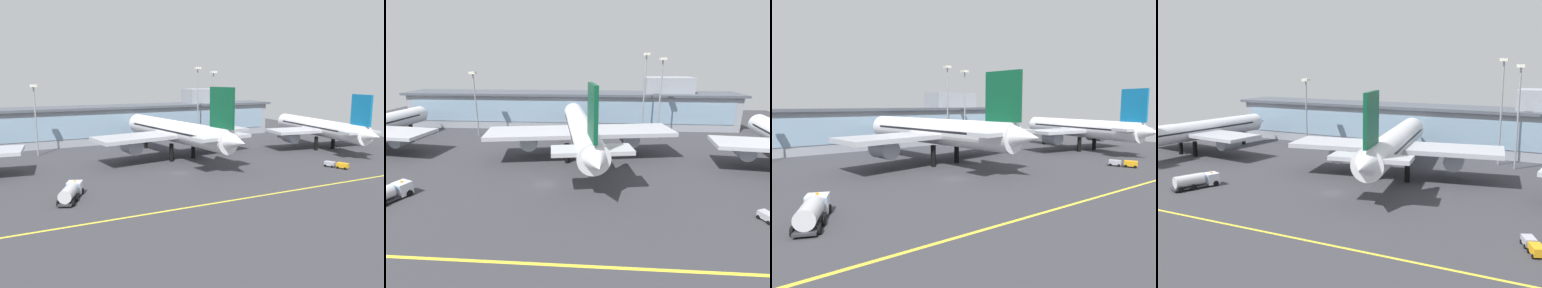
% 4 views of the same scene
% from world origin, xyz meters
% --- Properties ---
extents(ground_plane, '(180.00, 180.00, 0.00)m').
position_xyz_m(ground_plane, '(0.00, 0.00, 0.00)').
color(ground_plane, '#38383D').
extents(taxiway_centreline_stripe, '(144.00, 0.50, 0.01)m').
position_xyz_m(taxiway_centreline_stripe, '(0.00, -22.00, 0.01)').
color(taxiway_centreline_stripe, yellow).
rests_on(taxiway_centreline_stripe, ground).
extents(terminal_building, '(116.61, 14.00, 17.41)m').
position_xyz_m(terminal_building, '(1.82, 50.59, 6.62)').
color(terminal_building, '#9399A3').
rests_on(terminal_building, ground).
extents(airliner_near_right, '(45.54, 54.31, 19.52)m').
position_xyz_m(airliner_near_right, '(5.92, 16.09, 7.14)').
color(airliner_near_right, black).
rests_on(airliner_near_right, ground).
extents(airliner_far_right, '(33.62, 47.24, 17.23)m').
position_xyz_m(airliner_far_right, '(51.61, 10.09, 6.30)').
color(airliner_far_right, black).
rests_on(airliner_far_right, ground).
extents(fuel_tanker_truck, '(5.71, 9.30, 2.90)m').
position_xyz_m(fuel_tanker_truck, '(-25.47, -8.91, 1.51)').
color(fuel_tanker_truck, black).
rests_on(fuel_tanker_truck, ground).
extents(baggage_tug_near, '(3.71, 5.74, 1.40)m').
position_xyz_m(baggage_tug_near, '(36.26, -11.81, 0.79)').
color(baggage_tug_near, black).
rests_on(baggage_tug_near, ground).
extents(apron_light_mast_west, '(1.80, 1.80, 23.81)m').
position_xyz_m(apron_light_mast_west, '(28.13, 35.50, 15.56)').
color(apron_light_mast_west, gray).
rests_on(apron_light_mast_west, ground).
extents(apron_light_mast_east, '(1.80, 1.80, 25.16)m').
position_xyz_m(apron_light_mast_east, '(23.94, 38.80, 16.30)').
color(apron_light_mast_east, gray).
rests_on(apron_light_mast_east, ground).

